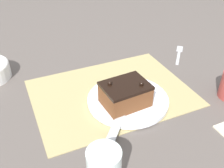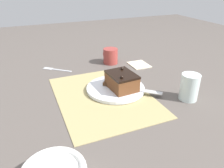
{
  "view_description": "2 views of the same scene",
  "coord_description": "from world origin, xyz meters",
  "px_view_note": "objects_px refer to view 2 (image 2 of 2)",
  "views": [
    {
      "loc": [
        -0.26,
        -0.58,
        0.47
      ],
      "look_at": [
        -0.01,
        -0.03,
        0.06
      ],
      "focal_mm": 42.0,
      "sensor_mm": 36.0,
      "label": 1
    },
    {
      "loc": [
        -0.68,
        0.25,
        0.41
      ],
      "look_at": [
        -0.0,
        -0.04,
        0.05
      ],
      "focal_mm": 35.0,
      "sensor_mm": 36.0,
      "label": 2
    }
  ],
  "objects_px": {
    "serving_knife": "(122,87)",
    "drinking_glass": "(189,87)",
    "cake_plate": "(116,88)",
    "coffee_mug": "(110,56)",
    "dessert_fork": "(55,69)",
    "chocolate_cake": "(122,81)"
  },
  "relations": [
    {
      "from": "chocolate_cake",
      "to": "dessert_fork",
      "type": "distance_m",
      "value": 0.39
    },
    {
      "from": "drinking_glass",
      "to": "coffee_mug",
      "type": "relative_size",
      "value": 1.18
    },
    {
      "from": "cake_plate",
      "to": "drinking_glass",
      "type": "bearing_deg",
      "value": -126.6
    },
    {
      "from": "dessert_fork",
      "to": "serving_knife",
      "type": "bearing_deg",
      "value": -107.32
    },
    {
      "from": "drinking_glass",
      "to": "coffee_mug",
      "type": "distance_m",
      "value": 0.47
    },
    {
      "from": "serving_knife",
      "to": "drinking_glass",
      "type": "xyz_separation_m",
      "value": [
        -0.15,
        -0.2,
        0.03
      ]
    },
    {
      "from": "coffee_mug",
      "to": "serving_knife",
      "type": "bearing_deg",
      "value": 165.83
    },
    {
      "from": "dessert_fork",
      "to": "cake_plate",
      "type": "bearing_deg",
      "value": -108.72
    },
    {
      "from": "cake_plate",
      "to": "drinking_glass",
      "type": "relative_size",
      "value": 2.33
    },
    {
      "from": "cake_plate",
      "to": "chocolate_cake",
      "type": "bearing_deg",
      "value": -135.67
    },
    {
      "from": "coffee_mug",
      "to": "dessert_fork",
      "type": "bearing_deg",
      "value": 85.75
    },
    {
      "from": "chocolate_cake",
      "to": "drinking_glass",
      "type": "height_order",
      "value": "drinking_glass"
    },
    {
      "from": "drinking_glass",
      "to": "dessert_fork",
      "type": "relative_size",
      "value": 0.79
    },
    {
      "from": "coffee_mug",
      "to": "dessert_fork",
      "type": "relative_size",
      "value": 0.67
    },
    {
      "from": "dessert_fork",
      "to": "chocolate_cake",
      "type": "bearing_deg",
      "value": -107.84
    },
    {
      "from": "chocolate_cake",
      "to": "serving_knife",
      "type": "relative_size",
      "value": 0.68
    },
    {
      "from": "chocolate_cake",
      "to": "serving_knife",
      "type": "bearing_deg",
      "value": -41.02
    },
    {
      "from": "serving_knife",
      "to": "drinking_glass",
      "type": "bearing_deg",
      "value": 94.95
    },
    {
      "from": "serving_knife",
      "to": "dessert_fork",
      "type": "relative_size",
      "value": 1.53
    },
    {
      "from": "cake_plate",
      "to": "serving_knife",
      "type": "xyz_separation_m",
      "value": [
        -0.02,
        -0.02,
        0.01
      ]
    },
    {
      "from": "chocolate_cake",
      "to": "cake_plate",
      "type": "bearing_deg",
      "value": 44.33
    },
    {
      "from": "cake_plate",
      "to": "serving_knife",
      "type": "relative_size",
      "value": 1.21
    }
  ]
}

